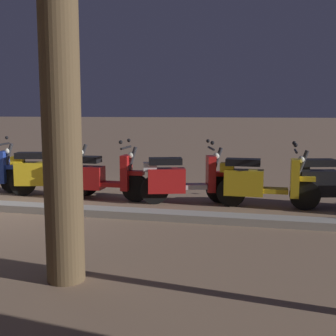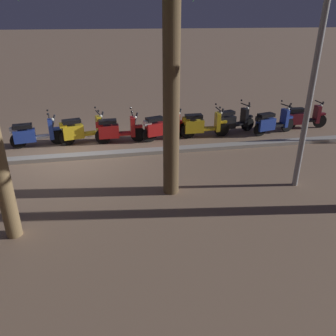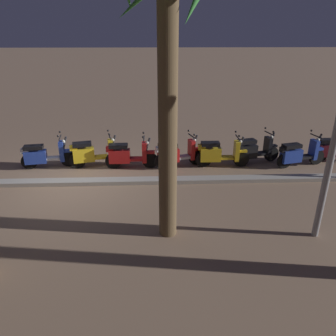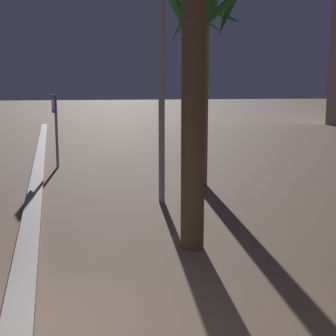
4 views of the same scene
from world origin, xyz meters
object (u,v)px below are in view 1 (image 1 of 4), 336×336
at_px(scooter_black_second_in_line, 332,182).
at_px(scooter_red_last_in_row, 180,179).
at_px(scooter_yellow_tail_end, 47,173).
at_px(scooter_red_mid_centre, 98,177).
at_px(scooter_yellow_lead_nearest, 259,182).

distance_m(scooter_black_second_in_line, scooter_red_last_in_row, 2.68).
height_order(scooter_red_last_in_row, scooter_yellow_tail_end, same).
distance_m(scooter_black_second_in_line, scooter_yellow_tail_end, 5.44).
bearing_deg(scooter_yellow_tail_end, scooter_black_second_in_line, -178.99).
xyz_separation_m(scooter_red_mid_centre, scooter_yellow_tail_end, (1.18, -0.17, 0.01)).
height_order(scooter_yellow_lead_nearest, scooter_yellow_tail_end, same).
relative_size(scooter_yellow_lead_nearest, scooter_yellow_tail_end, 1.00).
bearing_deg(scooter_yellow_lead_nearest, scooter_black_second_in_line, -167.93).
relative_size(scooter_black_second_in_line, scooter_yellow_tail_end, 0.96).
xyz_separation_m(scooter_red_last_in_row, scooter_yellow_tail_end, (2.77, -0.14, 0.01)).
height_order(scooter_red_last_in_row, scooter_red_mid_centre, same).
bearing_deg(scooter_black_second_in_line, scooter_yellow_tail_end, 1.01).
bearing_deg(scooter_red_last_in_row, scooter_yellow_tail_end, -2.92).
bearing_deg(scooter_red_last_in_row, scooter_yellow_lead_nearest, 178.85).
bearing_deg(scooter_red_mid_centre, scooter_black_second_in_line, -176.37).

